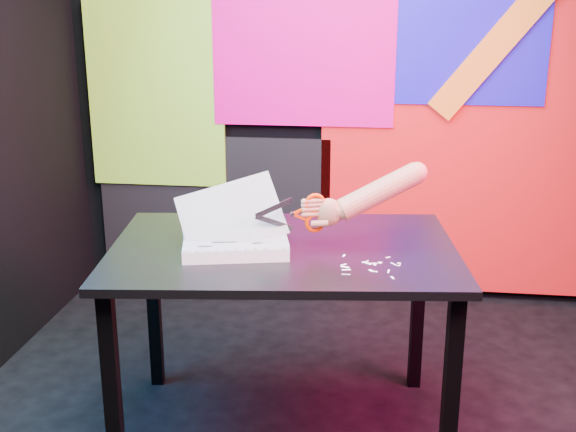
# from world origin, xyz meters

# --- Properties ---
(room) EXTENTS (3.01, 3.01, 2.71)m
(room) POSITION_xyz_m (0.00, 0.00, 1.35)
(room) COLOR black
(room) RESTS_ON ground
(backdrop) EXTENTS (2.88, 0.05, 2.08)m
(backdrop) POSITION_xyz_m (0.06, 1.46, 0.96)
(backdrop) COLOR red
(backdrop) RESTS_ON ground
(work_table) EXTENTS (1.31, 0.95, 0.75)m
(work_table) POSITION_xyz_m (-0.17, 0.08, 0.66)
(work_table) COLOR black
(work_table) RESTS_ON ground
(printout_stack) EXTENTS (0.44, 0.34, 0.28)m
(printout_stack) POSITION_xyz_m (-0.33, 0.01, 0.78)
(printout_stack) COLOR white
(printout_stack) RESTS_ON work_table
(scissors) EXTENTS (0.24, 0.09, 0.14)m
(scissors) POSITION_xyz_m (-0.07, 0.07, 0.88)
(scissors) COLOR silver
(scissors) RESTS_ON printout_stack
(hand_forearm) EXTENTS (0.42, 0.18, 0.22)m
(hand_forearm) POSITION_xyz_m (0.14, 0.14, 0.94)
(hand_forearm) COLOR tan
(hand_forearm) RESTS_ON work_table
(paper_clippings) EXTENTS (0.20, 0.21, 0.00)m
(paper_clippings) POSITION_xyz_m (0.14, -0.08, 0.75)
(paper_clippings) COLOR white
(paper_clippings) RESTS_ON work_table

